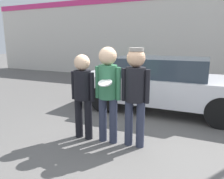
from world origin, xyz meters
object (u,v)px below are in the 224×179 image
person_right (135,88)px  parked_car_near (163,83)px  person_left (83,90)px  shrub (128,68)px  person_middle_with_frisbee (108,86)px

person_right → parked_car_near: (0.01, 2.41, -0.33)m
person_left → shrub: person_left is taller
person_middle_with_frisbee → shrub: person_middle_with_frisbee is taller
person_middle_with_frisbee → person_right: bearing=5.1°
person_right → shrub: (-2.68, 7.02, -0.57)m
shrub → parked_car_near: bearing=-59.7°
person_right → person_middle_with_frisbee: bearing=-174.9°
person_left → person_middle_with_frisbee: size_ratio=0.92×
person_left → person_middle_with_frisbee: 0.53m
person_right → shrub: 7.54m
person_left → person_middle_with_frisbee: (0.51, 0.04, 0.11)m
person_left → parked_car_near: 2.71m
person_middle_with_frisbee → shrub: (-2.17, 7.07, -0.56)m
person_left → parked_car_near: bearing=67.5°
person_middle_with_frisbee → shrub: bearing=107.1°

